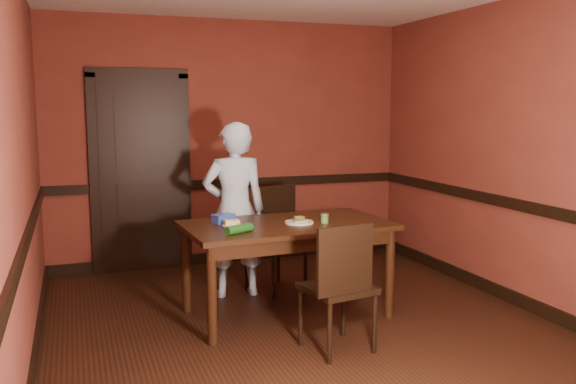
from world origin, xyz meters
TOP-DOWN VIEW (x-y plane):
  - floor at (0.00, 0.00)m, footprint 4.00×4.50m
  - wall_back at (0.00, 2.25)m, footprint 4.00×0.02m
  - wall_front at (0.00, -2.25)m, footprint 4.00×0.02m
  - wall_left at (-2.00, 0.00)m, footprint 0.02×4.50m
  - wall_right at (2.00, 0.00)m, footprint 0.02×4.50m
  - dado_back at (0.00, 2.23)m, footprint 4.00×0.03m
  - dado_left at (-1.99, 0.00)m, footprint 0.03×4.50m
  - dado_right at (1.99, 0.00)m, footprint 0.03×4.50m
  - baseboard_back at (0.00, 2.23)m, footprint 4.00×0.03m
  - baseboard_left at (-1.99, 0.00)m, footprint 0.03×4.50m
  - baseboard_right at (1.99, 0.00)m, footprint 0.03×4.50m
  - door at (-1.00, 2.22)m, footprint 1.05×0.07m
  - dining_table at (-0.02, 0.33)m, footprint 1.74×1.05m
  - chair_far at (0.12, 1.03)m, footprint 0.60×0.60m
  - chair_near at (0.08, -0.49)m, footprint 0.52×0.52m
  - person at (-0.29, 1.01)m, footprint 0.61×0.42m
  - sandwich_plate at (0.08, 0.28)m, footprint 0.24×0.24m
  - sauce_jar at (0.28, 0.23)m, footprint 0.07×0.07m
  - cheese_saucer at (-0.48, 0.35)m, footprint 0.16×0.16m
  - food_tub at (-0.51, 0.51)m, footprint 0.21×0.17m
  - wrapped_veg at (-0.50, 0.06)m, footprint 0.24×0.16m

SIDE VIEW (x-z plane):
  - floor at x=0.00m, z-range -0.01..0.01m
  - baseboard_back at x=0.00m, z-range 0.00..0.12m
  - baseboard_left at x=-1.99m, z-range 0.00..0.12m
  - baseboard_right at x=1.99m, z-range 0.00..0.12m
  - dining_table at x=-0.02m, z-range 0.00..0.79m
  - chair_near at x=0.08m, z-range 0.00..0.96m
  - chair_far at x=0.12m, z-range 0.00..0.99m
  - person at x=-0.29m, z-range 0.00..1.62m
  - sandwich_plate at x=0.08m, z-range 0.78..0.84m
  - cheese_saucer at x=-0.48m, z-range 0.79..0.84m
  - wrapped_veg at x=-0.50m, z-range 0.79..0.86m
  - food_tub at x=-0.51m, z-range 0.79..0.87m
  - sauce_jar at x=0.28m, z-range 0.79..0.87m
  - dado_back at x=0.00m, z-range 0.85..0.95m
  - dado_left at x=-1.99m, z-range 0.85..0.95m
  - dado_right at x=1.99m, z-range 0.85..0.95m
  - door at x=-1.00m, z-range -0.01..2.19m
  - wall_back at x=0.00m, z-range 0.00..2.70m
  - wall_front at x=0.00m, z-range 0.00..2.70m
  - wall_left at x=-2.00m, z-range 0.00..2.70m
  - wall_right at x=2.00m, z-range 0.00..2.70m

